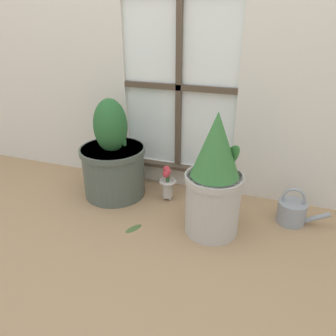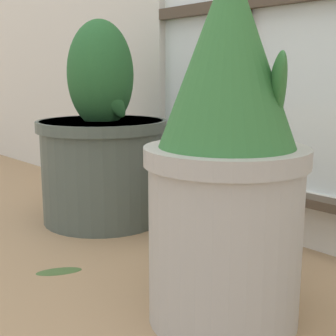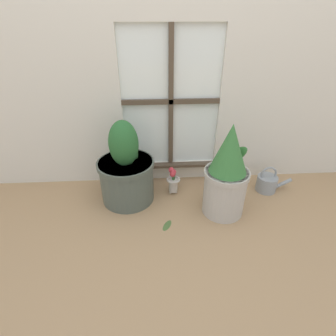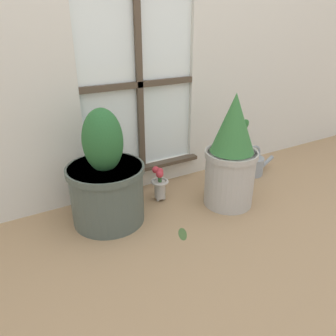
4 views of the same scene
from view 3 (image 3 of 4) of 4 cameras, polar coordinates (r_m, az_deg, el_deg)
ground_plane at (r=1.83m, az=1.87°, el=-12.49°), size 10.00×10.00×0.00m
wall_with_window at (r=1.94m, az=0.72°, el=31.44°), size 4.40×0.10×2.50m
potted_plant_left at (r=1.95m, az=-9.05°, el=-0.81°), size 0.42×0.42×0.64m
potted_plant_right at (r=1.81m, az=12.68°, el=-1.32°), size 0.31×0.31×0.68m
flower_vase at (r=2.06m, az=1.11°, el=-2.77°), size 0.11×0.11×0.22m
watering_can at (r=2.26m, az=20.78°, el=-3.02°), size 0.29×0.16×0.22m
fallen_leaf at (r=1.83m, az=-0.20°, el=-12.32°), size 0.09×0.12×0.01m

